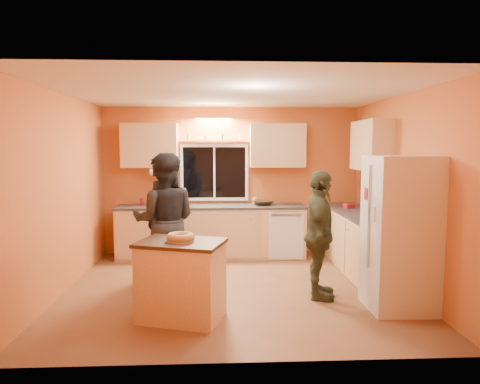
{
  "coord_description": "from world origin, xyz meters",
  "views": [
    {
      "loc": [
        -0.2,
        -5.6,
        1.9
      ],
      "look_at": [
        0.08,
        0.4,
        1.27
      ],
      "focal_mm": 32.0,
      "sensor_mm": 36.0,
      "label": 1
    }
  ],
  "objects": [
    {
      "name": "island",
      "position": [
        -0.63,
        -1.0,
        0.45
      ],
      "size": [
        1.05,
        0.86,
        0.88
      ],
      "rotation": [
        0.0,
        0.0,
        -0.3
      ],
      "color": "tan",
      "rests_on": "ground"
    },
    {
      "name": "mixing_bowl",
      "position": [
        0.55,
        1.7,
        0.94
      ],
      "size": [
        0.42,
        0.42,
        0.08
      ],
      "primitive_type": "imported",
      "rotation": [
        0.0,
        0.0,
        0.24
      ],
      "color": "black",
      "rests_on": "back_counter"
    },
    {
      "name": "person_center",
      "position": [
        -0.95,
        0.13,
        0.91
      ],
      "size": [
        0.89,
        0.69,
        1.82
      ],
      "primitive_type": "imported",
      "rotation": [
        0.0,
        0.0,
        3.15
      ],
      "color": "black",
      "rests_on": "ground"
    },
    {
      "name": "person_left",
      "position": [
        -1.02,
        0.32,
        0.9
      ],
      "size": [
        0.7,
        0.78,
        1.8
      ],
      "primitive_type": "imported",
      "rotation": [
        0.0,
        0.0,
        -1.04
      ],
      "color": "black",
      "rests_on": "ground"
    },
    {
      "name": "right_counter",
      "position": [
        1.95,
        0.5,
        0.45
      ],
      "size": [
        0.62,
        1.84,
        0.9
      ],
      "color": "tan",
      "rests_on": "ground"
    },
    {
      "name": "person_right",
      "position": [
        1.04,
        -0.41,
        0.81
      ],
      "size": [
        0.58,
        1.01,
        1.62
      ],
      "primitive_type": "imported",
      "rotation": [
        0.0,
        0.0,
        1.36
      ],
      "color": "#2F3521",
      "rests_on": "ground"
    },
    {
      "name": "utensil_crock",
      "position": [
        -1.26,
        1.74,
        0.99
      ],
      "size": [
        0.14,
        0.14,
        0.17
      ],
      "primitive_type": "cylinder",
      "color": "beige",
      "rests_on": "back_counter"
    },
    {
      "name": "potted_plant",
      "position": [
        1.92,
        0.16,
        1.06
      ],
      "size": [
        0.32,
        0.28,
        0.33
      ],
      "primitive_type": "imported",
      "rotation": [
        0.0,
        0.0,
        -0.1
      ],
      "color": "gray",
      "rests_on": "right_counter"
    },
    {
      "name": "bundt_pastry",
      "position": [
        -0.63,
        -1.0,
        0.92
      ],
      "size": [
        0.31,
        0.31,
        0.09
      ],
      "primitive_type": "torus",
      "color": "#B27949",
      "rests_on": "island"
    },
    {
      "name": "back_counter",
      "position": [
        0.01,
        1.7,
        0.45
      ],
      "size": [
        4.23,
        0.62,
        0.9
      ],
      "color": "tan",
      "rests_on": "ground"
    },
    {
      "name": "ground",
      "position": [
        0.0,
        0.0,
        0.0
      ],
      "size": [
        4.5,
        4.5,
        0.0
      ],
      "primitive_type": "plane",
      "color": "brown",
      "rests_on": "ground"
    },
    {
      "name": "refrigerator",
      "position": [
        1.89,
        -0.8,
        0.9
      ],
      "size": [
        0.72,
        0.7,
        1.8
      ],
      "primitive_type": "cube",
      "color": "silver",
      "rests_on": "ground"
    },
    {
      "name": "room_shell",
      "position": [
        0.12,
        0.41,
        1.62
      ],
      "size": [
        4.54,
        4.04,
        2.61
      ],
      "color": "#C56032",
      "rests_on": "ground"
    },
    {
      "name": "red_box",
      "position": [
        1.92,
        1.3,
        0.94
      ],
      "size": [
        0.2,
        0.18,
        0.07
      ],
      "primitive_type": "cube",
      "rotation": [
        0.0,
        0.0,
        0.44
      ],
      "color": "maroon",
      "rests_on": "right_counter"
    }
  ]
}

